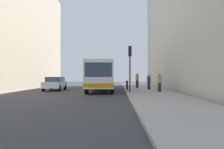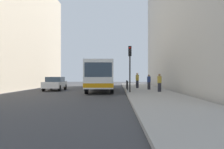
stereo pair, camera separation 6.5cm
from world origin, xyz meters
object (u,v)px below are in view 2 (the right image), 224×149
(pedestrian_near_signal, at_px, (159,83))
(pedestrian_mid_sidewalk, at_px, (149,82))
(bus, at_px, (101,75))
(traffic_light, at_px, (130,60))
(car_beside_bus, at_px, (55,83))
(bollard_mid, at_px, (127,85))
(car_behind_bus, at_px, (102,81))
(pedestrian_far_sidewalk, at_px, (137,80))
(bollard_near, at_px, (128,86))

(pedestrian_near_signal, distance_m, pedestrian_mid_sidewalk, 3.53)
(bus, xyz_separation_m, traffic_light, (2.84, -3.92, 1.28))
(car_beside_bus, relative_size, bollard_mid, 4.68)
(car_beside_bus, height_order, traffic_light, traffic_light)
(car_behind_bus, height_order, pedestrian_far_sidewalk, pedestrian_far_sidewalk)
(pedestrian_near_signal, bearing_deg, pedestrian_far_sidewalk, -164.10)
(car_behind_bus, distance_m, traffic_light, 14.35)
(bollard_mid, bearing_deg, car_beside_bus, -178.43)
(bus, distance_m, pedestrian_mid_sidewalk, 5.14)
(bus, bearing_deg, pedestrian_near_signal, 147.21)
(bus, relative_size, car_behind_bus, 2.52)
(bollard_mid, relative_size, pedestrian_near_signal, 0.58)
(traffic_light, distance_m, pedestrian_near_signal, 3.44)
(bollard_near, distance_m, bollard_mid, 2.23)
(bollard_mid, distance_m, pedestrian_far_sidewalk, 2.54)
(car_beside_bus, distance_m, pedestrian_near_signal, 11.40)
(bus, bearing_deg, car_behind_bus, -88.01)
(car_behind_bus, height_order, pedestrian_mid_sidewalk, pedestrian_mid_sidewalk)
(traffic_light, relative_size, pedestrian_mid_sidewalk, 2.58)
(car_behind_bus, xyz_separation_m, bollard_near, (3.37, -11.17, -0.16))
(traffic_light, relative_size, bollard_mid, 4.32)
(bollard_mid, height_order, pedestrian_near_signal, pedestrian_near_signal)
(car_beside_bus, relative_size, traffic_light, 1.09)
(bus, xyz_separation_m, pedestrian_far_sidewalk, (4.09, 3.00, -0.67))
(car_behind_bus, relative_size, pedestrian_near_signal, 2.69)
(bus, height_order, car_beside_bus, bus)
(traffic_light, distance_m, bollard_mid, 5.36)
(pedestrian_far_sidewalk, bearing_deg, pedestrian_near_signal, -176.65)
(car_behind_bus, distance_m, bollard_mid, 9.55)
(pedestrian_far_sidewalk, bearing_deg, pedestrian_mid_sidewalk, -170.73)
(bollard_near, bearing_deg, bus, 153.86)
(car_behind_bus, height_order, traffic_light, traffic_light)
(traffic_light, xyz_separation_m, pedestrian_far_sidewalk, (1.24, 6.92, -1.95))
(bus, distance_m, pedestrian_near_signal, 6.54)
(traffic_light, xyz_separation_m, bollard_mid, (-0.10, 4.81, -2.38))
(traffic_light, xyz_separation_m, pedestrian_near_signal, (2.72, 0.56, -2.04))
(bollard_near, bearing_deg, traffic_light, -87.77)
(bollard_near, distance_m, pedestrian_near_signal, 3.48)
(car_behind_bus, height_order, bollard_near, car_behind_bus)
(car_beside_bus, distance_m, bollard_mid, 7.85)
(bollard_mid, distance_m, pedestrian_mid_sidewalk, 2.47)
(bollard_near, xyz_separation_m, bollard_mid, (0.00, 2.23, 0.00))
(car_beside_bus, relative_size, bollard_near, 4.68)
(car_behind_bus, bearing_deg, bollard_near, 106.89)
(bus, relative_size, pedestrian_near_signal, 6.77)
(traffic_light, distance_m, pedestrian_far_sidewalk, 7.29)
(car_behind_bus, xyz_separation_m, pedestrian_far_sidewalk, (4.71, -6.83, 0.27))
(bollard_mid, bearing_deg, car_behind_bus, 110.64)
(car_behind_bus, xyz_separation_m, pedestrian_near_signal, (6.18, -13.19, 0.18))
(car_behind_bus, relative_size, bollard_near, 4.64)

